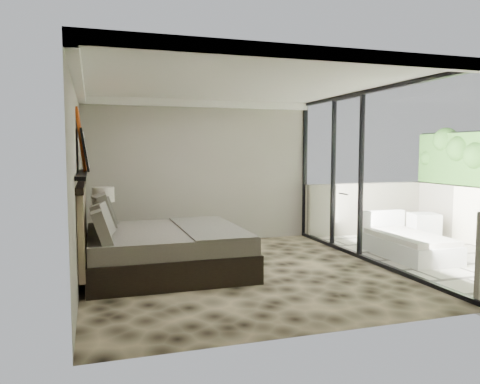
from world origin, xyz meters
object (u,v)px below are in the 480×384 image
object	(u,v)px
nightstand	(102,240)
ottoman	(424,226)
table_lamp	(103,201)
bed	(159,247)
lounger	(406,244)

from	to	relation	value
nightstand	ottoman	distance (m)	6.37
table_lamp	ottoman	distance (m)	6.38
bed	ottoman	world-z (taller)	bed
ottoman	nightstand	bearing A→B (deg)	176.65
bed	ottoman	distance (m)	5.68
table_lamp	lounger	distance (m)	5.27
bed	ottoman	bearing A→B (deg)	10.39
table_lamp	lounger	bearing A→B (deg)	-17.38
nightstand	table_lamp	bearing A→B (deg)	-47.37
table_lamp	ottoman	size ratio (longest dim) A/B	1.28
bed	table_lamp	bearing A→B (deg)	118.93
nightstand	table_lamp	xyz separation A→B (m)	(0.03, -0.05, 0.67)
bed	table_lamp	world-z (taller)	bed
nightstand	ottoman	xyz separation A→B (m)	(6.36, -0.37, -0.02)
ottoman	lounger	distance (m)	1.83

